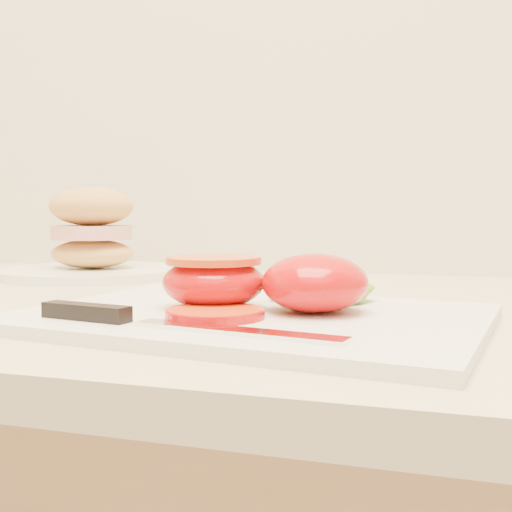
% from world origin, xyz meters
% --- Properties ---
extents(cutting_board, '(0.40, 0.31, 0.01)m').
position_xyz_m(cutting_board, '(-0.39, 1.55, 0.94)').
color(cutting_board, silver).
rests_on(cutting_board, counter).
extents(tomato_half_dome, '(0.09, 0.09, 0.05)m').
position_xyz_m(tomato_half_dome, '(-0.34, 1.56, 0.96)').
color(tomato_half_dome, red).
rests_on(tomato_half_dome, cutting_board).
extents(tomato_half_cut, '(0.09, 0.09, 0.04)m').
position_xyz_m(tomato_half_cut, '(-0.43, 1.56, 0.96)').
color(tomato_half_cut, red).
rests_on(tomato_half_cut, cutting_board).
extents(tomato_slice_0, '(0.07, 0.07, 0.01)m').
position_xyz_m(tomato_slice_0, '(-0.41, 1.51, 0.94)').
color(tomato_slice_0, '#CA481A').
rests_on(tomato_slice_0, cutting_board).
extents(lettuce_leaf_0, '(0.11, 0.08, 0.02)m').
position_xyz_m(lettuce_leaf_0, '(-0.35, 1.62, 0.95)').
color(lettuce_leaf_0, olive).
rests_on(lettuce_leaf_0, cutting_board).
extents(knife, '(0.24, 0.05, 0.01)m').
position_xyz_m(knife, '(-0.45, 1.46, 0.94)').
color(knife, silver).
rests_on(knife, cutting_board).
extents(sandwich_plate, '(0.26, 0.26, 0.13)m').
position_xyz_m(sandwich_plate, '(-0.72, 1.84, 0.98)').
color(sandwich_plate, white).
rests_on(sandwich_plate, counter).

